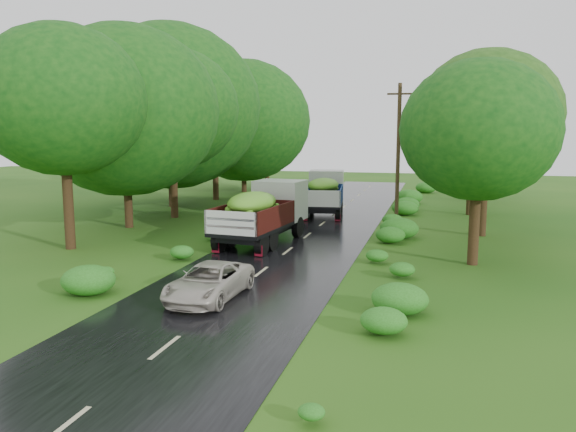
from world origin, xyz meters
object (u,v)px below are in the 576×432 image
(car, at_px, (209,282))
(truck_far, at_px, (325,191))
(utility_pole, at_px, (398,153))
(truck_near, at_px, (265,210))

(car, bearing_deg, truck_far, 92.24)
(car, relative_size, utility_pole, 0.50)
(car, bearing_deg, utility_pole, 75.90)
(truck_near, bearing_deg, truck_far, 90.20)
(truck_near, distance_m, truck_far, 10.15)
(truck_far, height_order, utility_pole, utility_pole)
(truck_far, xyz_separation_m, utility_pole, (4.89, -2.97, 2.62))
(truck_near, bearing_deg, utility_pole, 56.31)
(car, xyz_separation_m, utility_pole, (4.81, 16.64, 3.62))
(utility_pole, bearing_deg, truck_far, 144.32)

